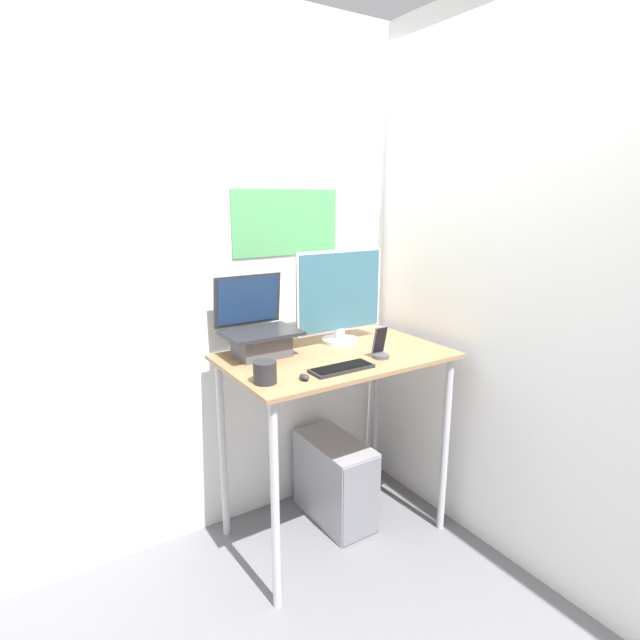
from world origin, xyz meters
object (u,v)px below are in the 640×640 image
Objects in this scene: keyboard at (342,368)px; mouse at (304,377)px; monitor at (340,299)px; cell_phone at (380,349)px; laptop at (259,336)px; computer_tower at (335,480)px.

mouse reaches higher than keyboard.
monitor is 0.48m from keyboard.
keyboard is 0.26m from cell_phone.
computer_tower is (0.38, -0.09, -0.84)m from laptop.
monitor is 0.98m from computer_tower.
mouse is 0.90m from computer_tower.
cell_phone is (0.25, 0.04, 0.03)m from keyboard.
monitor is 1.04× the size of computer_tower.
monitor is at bearing 44.32° from computer_tower.
computer_tower is at bearing 106.95° from cell_phone.
monitor reaches higher than laptop.
mouse is at bearing -174.99° from keyboard.
cell_phone is at bearing 9.98° from keyboard.
mouse is 0.12× the size of computer_tower.
laptop is at bearing 176.78° from monitor.
mouse is 0.37× the size of cell_phone.
computer_tower is (-0.08, 0.25, -0.79)m from cell_phone.
keyboard is at bearing 5.01° from mouse.
monitor is 0.62m from mouse.
laptop is at bearing 90.79° from mouse.
keyboard is 0.60× the size of computer_tower.
computer_tower is (0.37, 0.32, -0.76)m from mouse.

